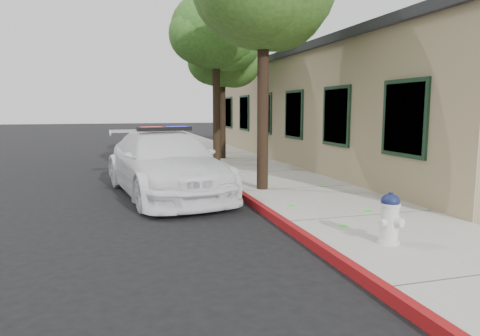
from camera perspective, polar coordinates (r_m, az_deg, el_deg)
name	(u,v)px	position (r m, az deg, el deg)	size (l,w,h in m)	color
ground	(283,230)	(7.87, 5.71, -8.10)	(120.00, 120.00, 0.00)	black
sidewalk	(298,191)	(11.16, 7.62, -2.99)	(3.20, 60.00, 0.15)	gray
red_curb	(240,194)	(10.64, -0.01, -3.43)	(0.14, 60.00, 0.16)	maroon
clapboard_building	(353,109)	(18.64, 14.72, 7.48)	(7.30, 20.89, 4.24)	tan
police_car	(165,163)	(10.98, -9.81, 0.63)	(3.07, 5.79, 1.72)	white
fire_hydrant	(390,218)	(6.85, 19.14, -6.27)	(0.44, 0.39, 0.77)	silver
street_tree_mid	(216,34)	(16.06, -3.15, 17.17)	(3.45, 3.21, 6.12)	black
street_tree_far	(223,61)	(17.65, -2.23, 13.91)	(2.96, 2.73, 5.16)	black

